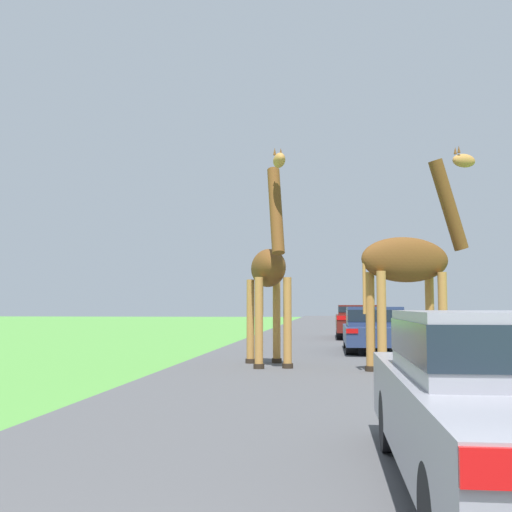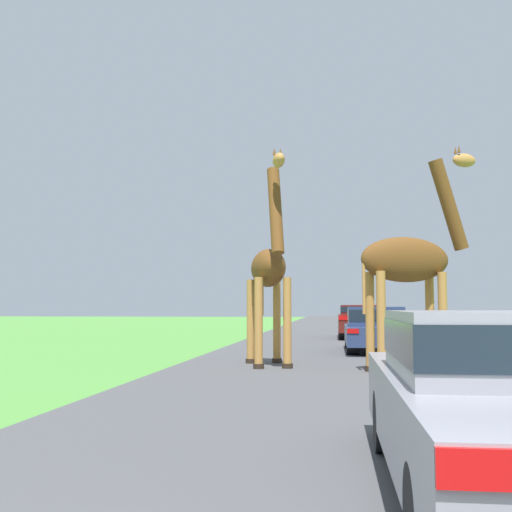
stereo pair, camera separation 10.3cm
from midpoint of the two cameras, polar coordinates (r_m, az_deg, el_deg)
road at (r=31.25m, az=6.91°, el=-6.92°), size 7.48×120.00×0.00m
giraffe_near_road at (r=14.57m, az=0.96°, el=-1.33°), size 1.21×2.72×4.71m
giraffe_companion at (r=13.85m, az=13.50°, el=-0.64°), size 2.72×1.52×4.84m
car_queue_right at (r=19.60m, az=10.28°, el=-6.28°), size 1.75×4.56×1.33m
car_queue_left at (r=27.64m, az=9.06°, el=-5.64°), size 1.94×4.65×1.39m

